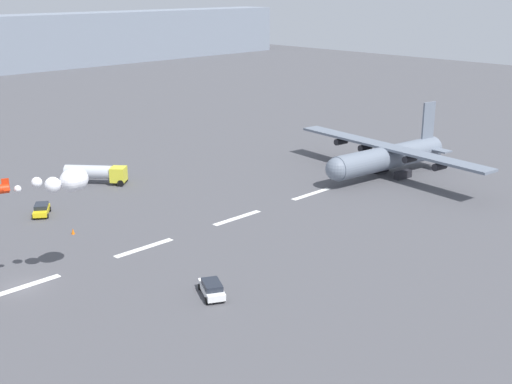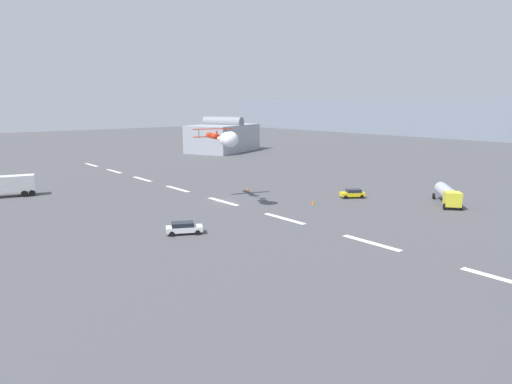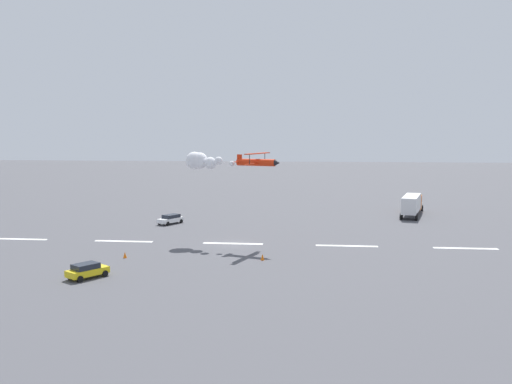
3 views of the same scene
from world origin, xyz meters
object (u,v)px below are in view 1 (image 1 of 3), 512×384
stunt_biplane_red (54,182)px  fuel_tanker_truck (97,173)px  airport_staff_sedan (41,209)px  cargo_transport_plane (384,157)px  traffic_cone_far (73,231)px  followme_car_yellow (212,288)px

stunt_biplane_red → fuel_tanker_truck: 37.03m
stunt_biplane_red → airport_staff_sedan: size_ratio=2.99×
airport_staff_sedan → cargo_transport_plane: bearing=-24.1°
cargo_transport_plane → traffic_cone_far: size_ratio=49.73×
fuel_tanker_truck → airport_staff_sedan: size_ratio=1.99×
cargo_transport_plane → traffic_cone_far: bearing=166.0°
cargo_transport_plane → airport_staff_sedan: cargo_transport_plane is taller
stunt_biplane_red → traffic_cone_far: stunt_biplane_red is taller
stunt_biplane_red → followme_car_yellow: size_ratio=2.71×
airport_staff_sedan → traffic_cone_far: size_ratio=5.88×
fuel_tanker_truck → traffic_cone_far: 21.86m
cargo_transport_plane → traffic_cone_far: 49.89m
stunt_biplane_red → airport_staff_sedan: stunt_biplane_red is taller
fuel_tanker_truck → cargo_transport_plane: bearing=-40.0°
airport_staff_sedan → followme_car_yellow: bearing=-89.4°
fuel_tanker_truck → followme_car_yellow: 43.66m
airport_staff_sedan → traffic_cone_far: 9.32m
fuel_tanker_truck → traffic_cone_far: size_ratio=11.68×
cargo_transport_plane → airport_staff_sedan: size_ratio=8.46×
cargo_transport_plane → stunt_biplane_red: stunt_biplane_red is taller
followme_car_yellow → stunt_biplane_red: bearing=124.1°
fuel_tanker_truck → followme_car_yellow: (-12.82, -41.73, -0.93)m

